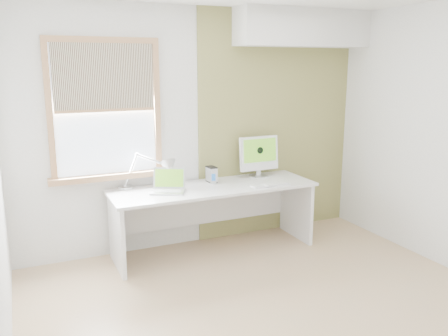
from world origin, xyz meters
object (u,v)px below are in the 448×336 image
desk (212,202)px  desk_lamp (161,170)px  laptop (168,186)px  external_drive (212,174)px  imac (259,154)px

desk → desk_lamp: desk_lamp is taller
desk_lamp → laptop: bearing=-77.0°
external_drive → laptop: bearing=-162.9°
imac → desk_lamp: bearing=-177.8°
desk → imac: imac is taller
external_drive → imac: imac is taller
desk → imac: 0.81m
desk → external_drive: bearing=66.4°
external_drive → desk_lamp: bearing=-177.5°
desk → imac: size_ratio=4.62×
external_drive → desk: bearing=-113.6°
desk → desk_lamp: (-0.53, 0.09, 0.39)m
desk → desk_lamp: size_ratio=3.54×
laptop → desk: bearing=5.9°
desk → external_drive: (0.05, 0.12, 0.28)m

